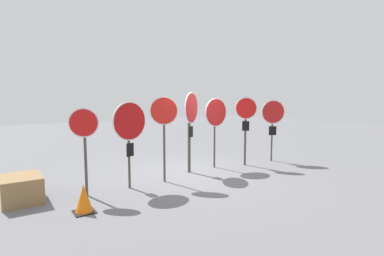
{
  "coord_description": "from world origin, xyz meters",
  "views": [
    {
      "loc": [
        -4.86,
        -7.28,
        2.3
      ],
      "look_at": [
        -0.03,
        0.0,
        1.36
      ],
      "focal_mm": 28.0,
      "sensor_mm": 36.0,
      "label": 1
    }
  ],
  "objects_px": {
    "stop_sign_3": "(191,117)",
    "stop_sign_4": "(216,116)",
    "stop_sign_1": "(130,126)",
    "stop_sign_2": "(164,118)",
    "stop_sign_6": "(273,116)",
    "traffic_cone_0": "(84,199)",
    "stop_sign_5": "(246,117)",
    "stop_sign_0": "(84,132)",
    "storage_crate": "(22,189)"
  },
  "relations": [
    {
      "from": "stop_sign_3",
      "to": "stop_sign_4",
      "type": "bearing_deg",
      "value": -30.55
    },
    {
      "from": "stop_sign_1",
      "to": "stop_sign_4",
      "type": "xyz_separation_m",
      "value": [
        3.09,
        0.55,
        0.1
      ]
    },
    {
      "from": "stop_sign_2",
      "to": "stop_sign_4",
      "type": "distance_m",
      "value": 2.19
    },
    {
      "from": "stop_sign_3",
      "to": "stop_sign_6",
      "type": "distance_m",
      "value": 3.27
    },
    {
      "from": "stop_sign_4",
      "to": "traffic_cone_0",
      "type": "height_order",
      "value": "stop_sign_4"
    },
    {
      "from": "traffic_cone_0",
      "to": "stop_sign_6",
      "type": "bearing_deg",
      "value": 9.92
    },
    {
      "from": "stop_sign_6",
      "to": "stop_sign_5",
      "type": "bearing_deg",
      "value": -154.32
    },
    {
      "from": "stop_sign_3",
      "to": "stop_sign_6",
      "type": "xyz_separation_m",
      "value": [
        3.26,
        -0.26,
        -0.07
      ]
    },
    {
      "from": "stop_sign_0",
      "to": "stop_sign_6",
      "type": "distance_m",
      "value": 6.45
    },
    {
      "from": "stop_sign_4",
      "to": "stop_sign_2",
      "type": "bearing_deg",
      "value": -171.9
    },
    {
      "from": "stop_sign_2",
      "to": "stop_sign_5",
      "type": "height_order",
      "value": "stop_sign_2"
    },
    {
      "from": "traffic_cone_0",
      "to": "storage_crate",
      "type": "distance_m",
      "value": 1.7
    },
    {
      "from": "stop_sign_4",
      "to": "stop_sign_6",
      "type": "height_order",
      "value": "stop_sign_4"
    },
    {
      "from": "stop_sign_2",
      "to": "stop_sign_5",
      "type": "distance_m",
      "value": 3.16
    },
    {
      "from": "stop_sign_1",
      "to": "stop_sign_6",
      "type": "height_order",
      "value": "stop_sign_1"
    },
    {
      "from": "stop_sign_3",
      "to": "storage_crate",
      "type": "height_order",
      "value": "stop_sign_3"
    },
    {
      "from": "stop_sign_2",
      "to": "storage_crate",
      "type": "distance_m",
      "value": 3.62
    },
    {
      "from": "stop_sign_3",
      "to": "stop_sign_4",
      "type": "relative_size",
      "value": 1.08
    },
    {
      "from": "stop_sign_4",
      "to": "stop_sign_3",
      "type": "bearing_deg",
      "value": 177.98
    },
    {
      "from": "stop_sign_1",
      "to": "stop_sign_3",
      "type": "distance_m",
      "value": 2.17
    },
    {
      "from": "stop_sign_2",
      "to": "stop_sign_4",
      "type": "relative_size",
      "value": 1.03
    },
    {
      "from": "stop_sign_0",
      "to": "stop_sign_1",
      "type": "distance_m",
      "value": 1.08
    },
    {
      "from": "stop_sign_3",
      "to": "stop_sign_2",
      "type": "bearing_deg",
      "value": 167.69
    },
    {
      "from": "stop_sign_3",
      "to": "traffic_cone_0",
      "type": "bearing_deg",
      "value": 168.41
    },
    {
      "from": "stop_sign_0",
      "to": "stop_sign_6",
      "type": "height_order",
      "value": "stop_sign_6"
    },
    {
      "from": "stop_sign_3",
      "to": "stop_sign_4",
      "type": "xyz_separation_m",
      "value": [
        0.99,
        0.06,
        -0.01
      ]
    },
    {
      "from": "stop_sign_0",
      "to": "stop_sign_3",
      "type": "xyz_separation_m",
      "value": [
        3.19,
        0.48,
        0.18
      ]
    },
    {
      "from": "stop_sign_4",
      "to": "traffic_cone_0",
      "type": "bearing_deg",
      "value": -166.97
    },
    {
      "from": "stop_sign_2",
      "to": "stop_sign_6",
      "type": "distance_m",
      "value": 4.41
    },
    {
      "from": "stop_sign_5",
      "to": "traffic_cone_0",
      "type": "distance_m",
      "value": 5.77
    },
    {
      "from": "stop_sign_6",
      "to": "stop_sign_1",
      "type": "bearing_deg",
      "value": -150.11
    },
    {
      "from": "stop_sign_6",
      "to": "storage_crate",
      "type": "bearing_deg",
      "value": -154.1
    },
    {
      "from": "stop_sign_4",
      "to": "stop_sign_6",
      "type": "relative_size",
      "value": 1.03
    },
    {
      "from": "stop_sign_2",
      "to": "stop_sign_6",
      "type": "bearing_deg",
      "value": 29.5
    },
    {
      "from": "storage_crate",
      "to": "stop_sign_0",
      "type": "bearing_deg",
      "value": -19.21
    },
    {
      "from": "stop_sign_0",
      "to": "traffic_cone_0",
      "type": "distance_m",
      "value": 1.57
    },
    {
      "from": "stop_sign_2",
      "to": "stop_sign_3",
      "type": "relative_size",
      "value": 0.95
    },
    {
      "from": "stop_sign_6",
      "to": "storage_crate",
      "type": "height_order",
      "value": "stop_sign_6"
    },
    {
      "from": "stop_sign_5",
      "to": "stop_sign_4",
      "type": "bearing_deg",
      "value": -161.18
    },
    {
      "from": "stop_sign_4",
      "to": "storage_crate",
      "type": "distance_m",
      "value": 5.6
    },
    {
      "from": "stop_sign_0",
      "to": "stop_sign_6",
      "type": "relative_size",
      "value": 0.94
    },
    {
      "from": "stop_sign_4",
      "to": "traffic_cone_0",
      "type": "distance_m",
      "value": 4.9
    },
    {
      "from": "stop_sign_1",
      "to": "stop_sign_6",
      "type": "distance_m",
      "value": 5.37
    },
    {
      "from": "stop_sign_0",
      "to": "traffic_cone_0",
      "type": "relative_size",
      "value": 3.55
    },
    {
      "from": "stop_sign_1",
      "to": "stop_sign_2",
      "type": "relative_size",
      "value": 0.94
    },
    {
      "from": "stop_sign_1",
      "to": "stop_sign_2",
      "type": "bearing_deg",
      "value": -11.55
    },
    {
      "from": "stop_sign_5",
      "to": "traffic_cone_0",
      "type": "relative_size",
      "value": 3.96
    },
    {
      "from": "stop_sign_5",
      "to": "stop_sign_6",
      "type": "bearing_deg",
      "value": 32.52
    },
    {
      "from": "stop_sign_2",
      "to": "storage_crate",
      "type": "bearing_deg",
      "value": -160.12
    },
    {
      "from": "traffic_cone_0",
      "to": "stop_sign_0",
      "type": "bearing_deg",
      "value": 73.36
    }
  ]
}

